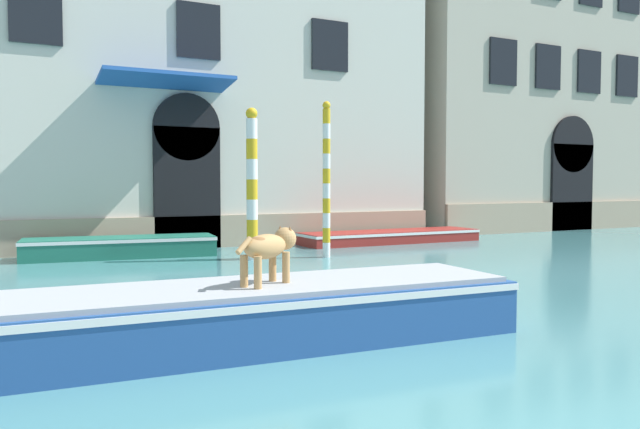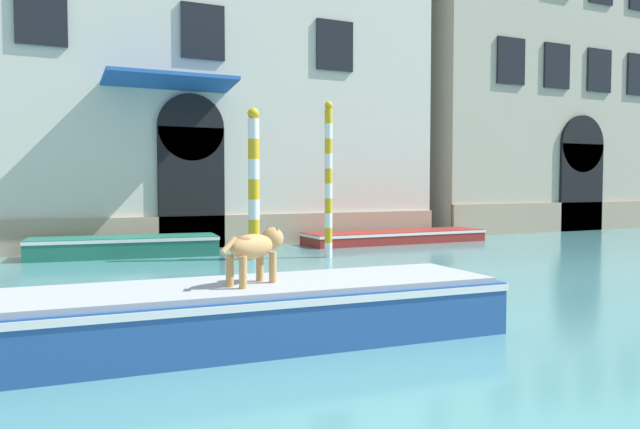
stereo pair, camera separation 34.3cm
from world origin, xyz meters
name	(u,v)px [view 1 (the left image)]	position (x,y,z in m)	size (l,w,h in m)	color
palazzo_right	(533,34)	(17.36, 19.37, 8.51)	(14.25, 6.13, 17.05)	#B2A893
boat_foreground	(200,317)	(-1.80, 5.56, 0.38)	(7.85, 2.09, 0.71)	#234C8C
dog_on_deck	(269,247)	(-0.99, 5.45, 1.15)	(0.92, 0.61, 0.67)	tan
boat_moored_near_palazzo	(121,247)	(-1.12, 15.14, 0.27)	(4.84, 1.90, 0.51)	#1E6651
boat_moored_far	(390,236)	(7.19, 15.27, 0.20)	(6.02, 1.51, 0.38)	maroon
mooring_pole_0	(252,183)	(1.70, 13.14, 1.89)	(0.29, 0.29, 3.74)	white
mooring_pole_2	(326,179)	(3.56, 12.73, 2.00)	(0.20, 0.20, 3.96)	white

